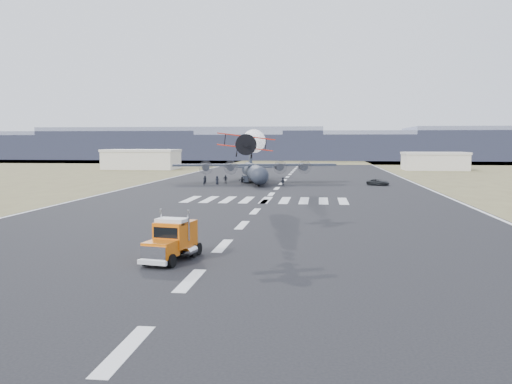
% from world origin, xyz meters
% --- Properties ---
extents(ground, '(500.00, 500.00, 0.00)m').
position_xyz_m(ground, '(0.00, 0.00, 0.00)').
color(ground, black).
rests_on(ground, ground).
extents(scrub_far, '(500.00, 80.00, 0.00)m').
position_xyz_m(scrub_far, '(0.00, 230.00, 0.00)').
color(scrub_far, brown).
rests_on(scrub_far, ground).
extents(runway_markings, '(60.00, 260.00, 0.01)m').
position_xyz_m(runway_markings, '(0.00, 60.00, 0.01)').
color(runway_markings, silver).
rests_on(runway_markings, ground).
extents(ridge_seg_b, '(150.00, 50.00, 15.00)m').
position_xyz_m(ridge_seg_b, '(-130.00, 260.00, 7.50)').
color(ridge_seg_b, slate).
rests_on(ridge_seg_b, ground).
extents(ridge_seg_c, '(150.00, 50.00, 17.00)m').
position_xyz_m(ridge_seg_c, '(-65.00, 260.00, 8.50)').
color(ridge_seg_c, slate).
rests_on(ridge_seg_c, ground).
extents(ridge_seg_d, '(150.00, 50.00, 13.00)m').
position_xyz_m(ridge_seg_d, '(0.00, 260.00, 6.50)').
color(ridge_seg_d, slate).
rests_on(ridge_seg_d, ground).
extents(ridge_seg_e, '(150.00, 50.00, 15.00)m').
position_xyz_m(ridge_seg_e, '(65.00, 260.00, 7.50)').
color(ridge_seg_e, slate).
rests_on(ridge_seg_e, ground).
extents(hangar_left, '(24.50, 14.50, 6.70)m').
position_xyz_m(hangar_left, '(-52.00, 145.00, 3.41)').
color(hangar_left, beige).
rests_on(hangar_left, ground).
extents(hangar_right, '(20.50, 12.50, 5.90)m').
position_xyz_m(hangar_right, '(46.00, 150.00, 3.01)').
color(hangar_right, beige).
rests_on(hangar_right, ground).
extents(semi_truck, '(3.50, 7.39, 3.25)m').
position_xyz_m(semi_truck, '(-2.79, 5.89, 1.59)').
color(semi_truck, black).
rests_on(semi_truck, ground).
extents(aerobatic_biplane, '(5.54, 4.97, 2.38)m').
position_xyz_m(aerobatic_biplane, '(1.23, 17.31, 8.89)').
color(aerobatic_biplane, red).
extents(smoke_trail, '(4.32, 27.52, 3.46)m').
position_xyz_m(smoke_trail, '(-0.79, 39.87, 9.09)').
color(smoke_trail, white).
extents(transport_aircraft, '(36.10, 29.55, 10.47)m').
position_xyz_m(transport_aircraft, '(-6.34, 87.09, 2.70)').
color(transport_aircraft, '#222633').
rests_on(transport_aircraft, ground).
extents(support_vehicle, '(5.20, 3.85, 1.31)m').
position_xyz_m(support_vehicle, '(20.64, 82.01, 0.66)').
color(support_vehicle, black).
rests_on(support_vehicle, ground).
extents(crew_a, '(0.60, 0.68, 1.64)m').
position_xyz_m(crew_a, '(-15.79, 77.66, 0.82)').
color(crew_a, black).
rests_on(crew_a, ground).
extents(crew_b, '(0.95, 0.96, 1.72)m').
position_xyz_m(crew_b, '(-16.78, 83.20, 0.86)').
color(crew_b, black).
rests_on(crew_b, ground).
extents(crew_c, '(1.01, 1.15, 1.64)m').
position_xyz_m(crew_c, '(-4.05, 78.69, 0.82)').
color(crew_c, black).
rests_on(crew_c, ground).
extents(crew_d, '(1.22, 0.85, 1.88)m').
position_xyz_m(crew_d, '(-12.23, 83.39, 0.94)').
color(crew_d, black).
rests_on(crew_d, ground).
extents(crew_e, '(0.89, 0.55, 1.81)m').
position_xyz_m(crew_e, '(-13.64, 80.90, 0.91)').
color(crew_e, black).
rests_on(crew_e, ground).
extents(crew_f, '(1.60, 0.85, 1.64)m').
position_xyz_m(crew_f, '(-8.31, 81.74, 0.82)').
color(crew_f, black).
rests_on(crew_f, ground).
extents(crew_g, '(0.61, 0.69, 1.67)m').
position_xyz_m(crew_g, '(-5.07, 79.49, 0.83)').
color(crew_g, black).
rests_on(crew_g, ground).
extents(crew_h, '(0.98, 0.71, 1.83)m').
position_xyz_m(crew_h, '(0.83, 77.19, 0.91)').
color(crew_h, black).
rests_on(crew_h, ground).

